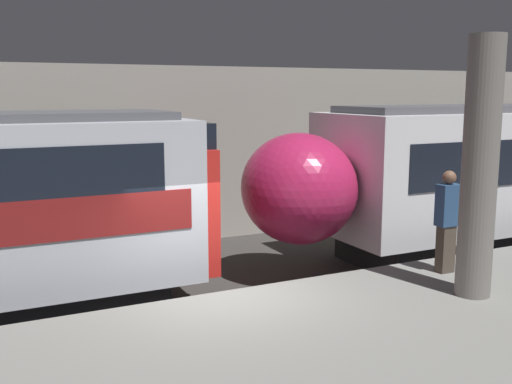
{
  "coord_description": "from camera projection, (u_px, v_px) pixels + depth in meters",
  "views": [
    {
      "loc": [
        -3.5,
        -8.37,
        4.05
      ],
      "look_at": [
        1.07,
        1.01,
        2.29
      ],
      "focal_mm": 42.0,
      "sensor_mm": 36.0,
      "label": 1
    }
  ],
  "objects": [
    {
      "name": "support_pillar_near",
      "position": [
        480.0,
        169.0,
        8.96
      ],
      "size": [
        0.53,
        0.53,
        3.94
      ],
      "color": "slate",
      "rests_on": "platform"
    },
    {
      "name": "ground_plane",
      "position": [
        224.0,
        347.0,
        9.6
      ],
      "size": [
        120.0,
        120.0,
        0.0
      ],
      "primitive_type": "plane",
      "color": "#33302D"
    },
    {
      "name": "person_waiting",
      "position": [
        447.0,
        219.0,
        10.29
      ],
      "size": [
        0.38,
        0.24,
        1.78
      ],
      "color": "#473D33",
      "rests_on": "platform"
    },
    {
      "name": "station_rear_barrier",
      "position": [
        119.0,
        159.0,
        15.23
      ],
      "size": [
        50.0,
        0.15,
        4.71
      ],
      "color": "#9E998E",
      "rests_on": "ground"
    }
  ]
}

